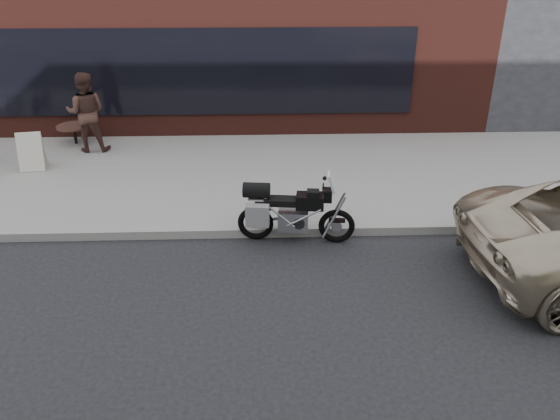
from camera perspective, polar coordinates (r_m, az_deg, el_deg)
The scene contains 6 objects.
near_sidewalk at distance 11.78m, azimuth 1.11°, elevation 4.52°, with size 44.00×6.00×0.15m, color gray.
storefront at distance 18.11m, azimuth -6.78°, elevation 19.05°, with size 14.00×10.07×4.50m.
motorcycle at distance 8.75m, azimuth 0.85°, elevation -0.23°, with size 1.91×0.62×1.21m.
sandwich_sign at distance 12.49m, azimuth -24.56°, elevation 5.68°, with size 0.56×0.53×0.79m.
cafe_table at distance 13.75m, azimuth -20.76°, elevation 8.13°, with size 0.78×0.78×0.44m.
cafe_patron_left at distance 13.02m, azimuth -19.60°, elevation 9.59°, with size 0.86×0.67×1.77m, color #462C25.
Camera 1 is at (-0.62, -3.95, 4.39)m, focal length 35.00 mm.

